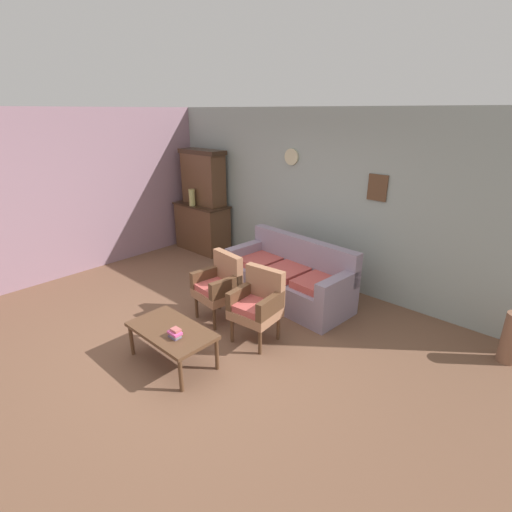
{
  "coord_description": "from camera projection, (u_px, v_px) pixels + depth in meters",
  "views": [
    {
      "loc": [
        3.2,
        -2.41,
        2.65
      ],
      "look_at": [
        0.03,
        1.05,
        0.85
      ],
      "focal_mm": 26.76,
      "sensor_mm": 36.0,
      "label": 1
    }
  ],
  "objects": [
    {
      "name": "armchair_near_cabinet",
      "position": [
        219.0,
        284.0,
        5.03
      ],
      "size": [
        0.57,
        0.55,
        0.9
      ],
      "color": "#9E6B4C",
      "rests_on": "ground"
    },
    {
      "name": "floor_vase_by_wall",
      "position": [
        511.0,
        338.0,
        4.2
      ],
      "size": [
        0.2,
        0.2,
        0.6
      ],
      "primitive_type": "cylinder",
      "color": "brown",
      "rests_on": "ground"
    },
    {
      "name": "armchair_row_middle",
      "position": [
        258.0,
        303.0,
        4.55
      ],
      "size": [
        0.57,
        0.54,
        0.9
      ],
      "color": "#9E6B4C",
      "rests_on": "ground"
    },
    {
      "name": "vase_on_cabinet",
      "position": [
        192.0,
        197.0,
        7.28
      ],
      "size": [
        0.12,
        0.12,
        0.32
      ],
      "primitive_type": "cylinder",
      "color": "tan",
      "rests_on": "side_cabinet"
    },
    {
      "name": "cabinet_upper_hutch",
      "position": [
        203.0,
        177.0,
        7.3
      ],
      "size": [
        0.99,
        0.38,
        1.03
      ],
      "color": "brown",
      "rests_on": "side_cabinet"
    },
    {
      "name": "wall_back_with_decor",
      "position": [
        323.0,
        199.0,
        5.95
      ],
      "size": [
        6.4,
        0.09,
        2.7
      ],
      "color": "#939E99",
      "rests_on": "ground"
    },
    {
      "name": "coffee_table",
      "position": [
        172.0,
        332.0,
        4.17
      ],
      "size": [
        1.0,
        0.56,
        0.42
      ],
      "color": "brown",
      "rests_on": "ground"
    },
    {
      "name": "floral_couch",
      "position": [
        290.0,
        279.0,
        5.61
      ],
      "size": [
        1.96,
        0.94,
        0.9
      ],
      "color": "gray",
      "rests_on": "ground"
    },
    {
      "name": "side_cabinet",
      "position": [
        202.0,
        227.0,
        7.6
      ],
      "size": [
        1.16,
        0.55,
        0.93
      ],
      "color": "brown",
      "rests_on": "ground"
    },
    {
      "name": "book_stack_on_table",
      "position": [
        175.0,
        333.0,
        3.98
      ],
      "size": [
        0.15,
        0.1,
        0.1
      ],
      "color": "slate",
      "rests_on": "coffee_table"
    },
    {
      "name": "ground_plane",
      "position": [
        196.0,
        343.0,
        4.63
      ],
      "size": [
        7.68,
        7.68,
        0.0
      ],
      "primitive_type": "plane",
      "color": "brown"
    },
    {
      "name": "wall_left_side",
      "position": [
        64.0,
        196.0,
        6.18
      ],
      "size": [
        0.06,
        5.2,
        2.7
      ],
      "primitive_type": "cube",
      "color": "gray",
      "rests_on": "ground"
    }
  ]
}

